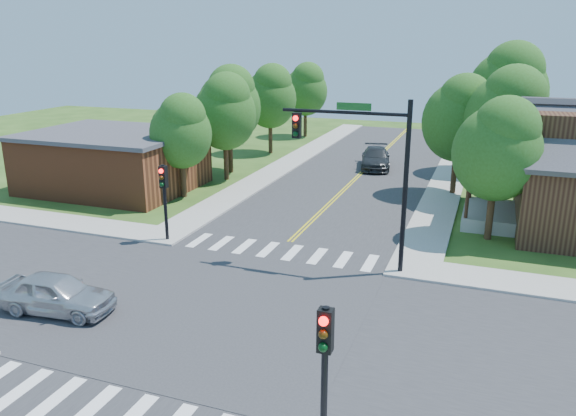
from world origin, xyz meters
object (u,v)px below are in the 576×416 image
at_px(signal_pole_se, 325,353).
at_px(car_silver, 56,294).
at_px(signal_mast_ne, 365,157).
at_px(car_dgrey, 376,158).
at_px(signal_pole_nw, 164,189).

xyz_separation_m(signal_pole_se, car_silver, (-10.95, 3.53, -1.95)).
height_order(signal_mast_ne, car_dgrey, signal_mast_ne).
distance_m(signal_pole_nw, car_dgrey, 20.36).
height_order(signal_mast_ne, car_silver, signal_mast_ne).
height_order(signal_pole_nw, car_dgrey, signal_pole_nw).
bearing_deg(signal_pole_se, signal_pole_nw, 135.00).
xyz_separation_m(signal_pole_nw, car_dgrey, (6.18, 19.31, -1.92)).
xyz_separation_m(car_silver, car_dgrey, (5.93, 26.98, 0.03)).
bearing_deg(car_silver, car_dgrey, -17.93).
bearing_deg(signal_mast_ne, signal_pole_se, -81.44).
distance_m(signal_mast_ne, car_dgrey, 20.01).
distance_m(signal_pole_se, signal_pole_nw, 15.84).
height_order(signal_pole_se, car_silver, signal_pole_se).
distance_m(signal_mast_ne, signal_pole_nw, 9.76).
relative_size(signal_pole_se, signal_pole_nw, 1.00).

